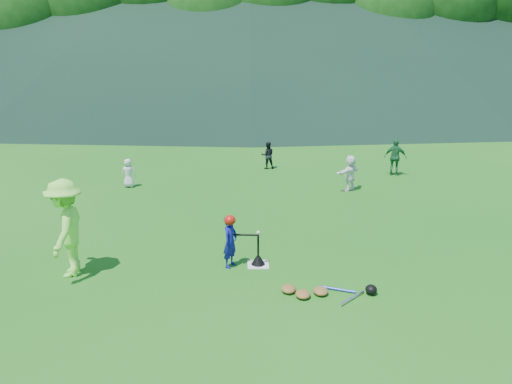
% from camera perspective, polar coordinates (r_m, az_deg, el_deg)
% --- Properties ---
extents(ground, '(120.00, 120.00, 0.00)m').
position_cam_1_polar(ground, '(10.77, 0.25, -8.33)').
color(ground, '#165914').
rests_on(ground, ground).
extents(home_plate, '(0.45, 0.45, 0.02)m').
position_cam_1_polar(home_plate, '(10.77, 0.25, -8.28)').
color(home_plate, silver).
rests_on(home_plate, ground).
extents(baseball, '(0.08, 0.08, 0.08)m').
position_cam_1_polar(baseball, '(10.49, 0.25, -4.66)').
color(baseball, white).
rests_on(baseball, batting_tee).
extents(batter_child, '(0.43, 0.48, 1.11)m').
position_cam_1_polar(batter_child, '(10.52, -2.96, -5.69)').
color(batter_child, navy).
rests_on(batter_child, ground).
extents(adult_coach, '(0.81, 1.33, 2.00)m').
position_cam_1_polar(adult_coach, '(10.68, -20.89, -3.88)').
color(adult_coach, '#8DF849').
rests_on(adult_coach, ground).
extents(fielder_a, '(0.49, 0.34, 0.96)m').
position_cam_1_polar(fielder_a, '(17.02, -14.37, 2.11)').
color(fielder_a, silver).
rests_on(fielder_a, ground).
extents(fielder_b, '(0.54, 0.43, 1.04)m').
position_cam_1_polar(fielder_b, '(19.06, 1.34, 4.22)').
color(fielder_b, black).
rests_on(fielder_b, ground).
extents(fielder_c, '(0.85, 0.56, 1.34)m').
position_cam_1_polar(fielder_c, '(18.70, 15.64, 3.86)').
color(fielder_c, '#1F6A38').
rests_on(fielder_c, ground).
extents(fielder_d, '(1.04, 0.97, 1.16)m').
position_cam_1_polar(fielder_d, '(16.34, 10.68, 2.13)').
color(fielder_d, white).
rests_on(fielder_d, ground).
extents(batting_tee, '(0.30, 0.30, 0.68)m').
position_cam_1_polar(batting_tee, '(10.72, 0.25, -7.70)').
color(batting_tee, black).
rests_on(batting_tee, home_plate).
extents(batter_gear, '(0.73, 0.26, 0.48)m').
position_cam_1_polar(batter_gear, '(10.36, -2.86, -3.37)').
color(batter_gear, '#AF150B').
rests_on(batter_gear, ground).
extents(equipment_pile, '(1.80, 0.77, 0.19)m').
position_cam_1_polar(equipment_pile, '(9.63, 7.42, -11.18)').
color(equipment_pile, olive).
rests_on(equipment_pile, ground).
extents(outfield_fence, '(70.07, 0.08, 1.33)m').
position_cam_1_polar(outfield_fence, '(37.99, -0.71, 10.49)').
color(outfield_fence, gray).
rests_on(outfield_fence, ground).
extents(tree_line, '(70.04, 11.40, 14.82)m').
position_cam_1_polar(tree_line, '(43.79, -0.52, 21.08)').
color(tree_line, '#382314').
rests_on(tree_line, ground).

